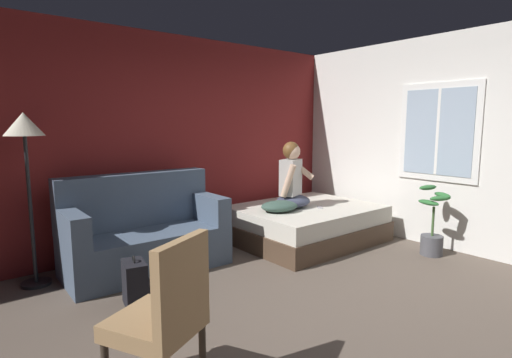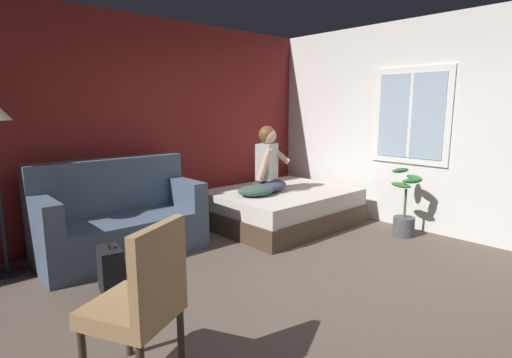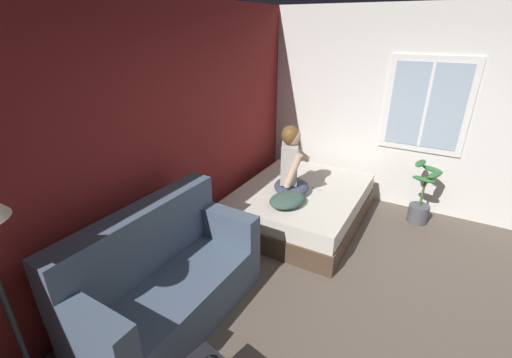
% 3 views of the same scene
% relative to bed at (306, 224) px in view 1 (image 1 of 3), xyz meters
% --- Properties ---
extents(ground_plane, '(40.00, 40.00, 0.00)m').
position_rel_bed_xyz_m(ground_plane, '(-1.40, -1.60, -0.24)').
color(ground_plane, brown).
extents(wall_back_accent, '(10.05, 0.16, 2.70)m').
position_rel_bed_xyz_m(wall_back_accent, '(-1.40, 1.04, 1.11)').
color(wall_back_accent, maroon).
rests_on(wall_back_accent, ground).
extents(wall_side_with_window, '(0.19, 6.52, 2.70)m').
position_rel_bed_xyz_m(wall_side_with_window, '(1.21, -1.60, 1.12)').
color(wall_side_with_window, silver).
rests_on(wall_side_with_window, ground).
extents(bed, '(1.89, 1.51, 0.48)m').
position_rel_bed_xyz_m(bed, '(0.00, 0.00, 0.00)').
color(bed, '#4C3828').
rests_on(bed, ground).
extents(couch, '(1.72, 0.85, 1.04)m').
position_rel_bed_xyz_m(couch, '(-2.15, 0.40, 0.16)').
color(couch, '#47566B').
rests_on(couch, ground).
extents(side_chair, '(0.62, 0.62, 0.98)m').
position_rel_bed_xyz_m(side_chair, '(-2.94, -1.72, 0.30)').
color(side_chair, '#382D23').
rests_on(side_chair, ground).
extents(person_seated, '(0.65, 0.61, 0.88)m').
position_rel_bed_xyz_m(person_seated, '(-0.18, 0.09, 0.60)').
color(person_seated, '#383D51').
rests_on(person_seated, bed).
extents(backpack, '(0.28, 0.33, 0.46)m').
position_rel_bed_xyz_m(backpack, '(-2.59, -0.44, -0.04)').
color(backpack, black).
rests_on(backpack, ground).
extents(throw_pillow, '(0.56, 0.48, 0.14)m').
position_rel_bed_xyz_m(throw_pillow, '(-0.52, -0.02, 0.31)').
color(throw_pillow, '#385147').
rests_on(throw_pillow, bed).
extents(cell_phone, '(0.15, 0.15, 0.01)m').
position_rel_bed_xyz_m(cell_phone, '(0.07, -0.18, 0.25)').
color(cell_phone, '#B7B7BC').
rests_on(cell_phone, bed).
extents(floor_lamp, '(0.36, 0.36, 1.70)m').
position_rel_bed_xyz_m(floor_lamp, '(-3.19, 0.63, 1.19)').
color(floor_lamp, black).
rests_on(floor_lamp, ground).
extents(potted_plant, '(0.39, 0.37, 0.85)m').
position_rel_bed_xyz_m(potted_plant, '(0.75, -1.39, 0.07)').
color(potted_plant, '#4C4C51').
rests_on(potted_plant, ground).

